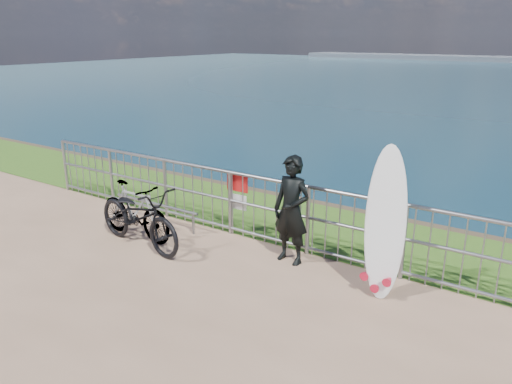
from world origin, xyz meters
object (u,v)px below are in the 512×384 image
Objects in this scene: surfboard at (385,228)px; bicycle_near at (139,216)px; surfer at (292,210)px; bicycle_far at (135,211)px.

bicycle_near is at bearing -169.37° from surfboard.
surfboard reaches higher than surfer.
surfer is at bearing -73.65° from bicycle_far.
surfer is 1.02× the size of bicycle_far.
surfer is 2.73m from bicycle_far.
surfboard is at bearing -71.72° from bicycle_near.
surfer is 0.84× the size of bicycle_near.
surfboard reaches higher than bicycle_far.
surfer reaches higher than bicycle_far.
surfer reaches higher than bicycle_near.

